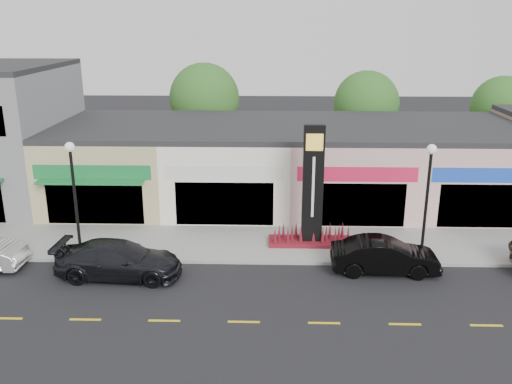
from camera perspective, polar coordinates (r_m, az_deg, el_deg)
ground at (r=23.47m, az=-0.92°, el=-9.72°), size 120.00×120.00×0.00m
sidewalk at (r=27.37m, az=-0.53°, el=-5.39°), size 52.00×4.30×0.15m
curb at (r=25.32m, az=-0.72°, el=-7.38°), size 52.00×0.20×0.15m
shop_beige at (r=34.66m, az=-14.31°, el=3.10°), size 7.00×10.85×4.80m
shop_cream at (r=33.45m, az=-2.67°, el=3.12°), size 7.00×10.01×4.80m
shop_pink_w at (r=33.67m, az=9.31°, el=3.00°), size 7.00×10.01×4.80m
shop_pink_e at (r=35.30m, az=20.65°, el=2.77°), size 7.00×10.01×4.80m
tree_rear_west at (r=40.99m, az=-5.45°, el=9.79°), size 5.20×5.20×7.83m
tree_rear_mid at (r=41.35m, az=11.53°, el=9.11°), size 4.80×4.80×7.29m
tree_rear_east at (r=44.20m, az=24.51°, el=8.09°), size 4.60×4.60×6.94m
lamp_west_near at (r=26.02m, az=-18.61°, el=0.39°), size 0.44×0.44×5.47m
lamp_east_near at (r=25.43m, az=17.61°, el=0.09°), size 0.44×0.44×5.47m
pylon_sign at (r=26.50m, az=5.94°, el=-1.18°), size 4.20×1.30×6.00m
car_dark_sedan at (r=24.57m, az=-14.24°, el=-6.93°), size 2.49×5.58×1.59m
car_black_conv at (r=24.90m, az=13.39°, el=-6.57°), size 1.76×4.76×1.56m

